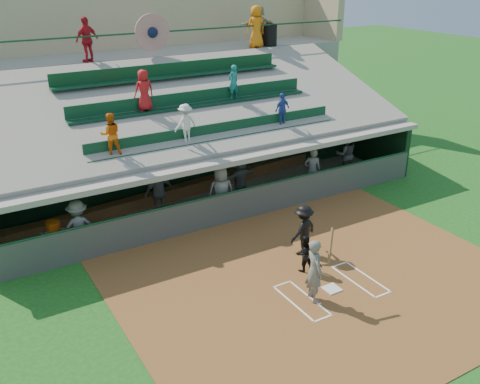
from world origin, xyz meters
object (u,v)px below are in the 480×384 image
water_cooler (53,228)px  trash_bin (270,35)px  batter_at_plate (315,270)px  catcher (304,253)px  home_plate (332,289)px  white_table (56,243)px

water_cooler → trash_bin: bearing=28.2°
batter_at_plate → catcher: size_ratio=1.76×
home_plate → water_cooler: water_cooler is taller
catcher → trash_bin: trash_bin is taller
batter_at_plate → white_table: batter_at_plate is taller
catcher → batter_at_plate: bearing=70.3°
catcher → trash_bin: bearing=-111.4°
home_plate → white_table: (-5.96, 5.87, 0.32)m
white_table → trash_bin: size_ratio=0.71×
home_plate → water_cooler: bearing=135.5°
catcher → water_cooler: bearing=-31.3°
white_table → trash_bin: bearing=28.5°
white_table → batter_at_plate: bearing=-48.4°
trash_bin → catcher: bearing=-118.6°
home_plate → catcher: (-0.07, 1.19, 0.54)m
water_cooler → trash_bin: size_ratio=0.40×
catcher → trash_bin: 13.40m
batter_at_plate → catcher: batter_at_plate is taller
batter_at_plate → catcher: 1.48m
batter_at_plate → trash_bin: size_ratio=1.95×
catcher → white_table: 7.53m
catcher → white_table: bearing=-31.3°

